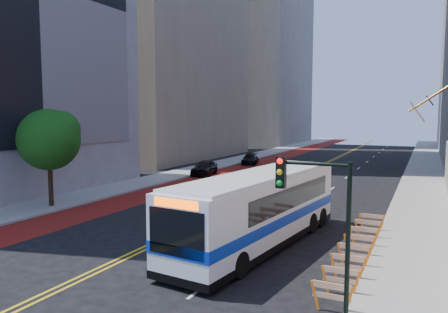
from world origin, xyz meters
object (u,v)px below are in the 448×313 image
car_b (288,168)px  car_c (250,159)px  street_tree (50,137)px  traffic_signal (317,210)px  transit_bus (261,208)px  car_a (204,168)px

car_b → car_c: 10.01m
street_tree → traffic_signal: (20.66, -9.55, -1.19)m
traffic_signal → car_b: (-10.91, 33.21, -3.05)m
street_tree → transit_bus: 16.57m
car_b → car_c: car_b is taller
car_a → car_b: bearing=21.3°
street_tree → car_a: (1.94, 19.03, -4.11)m
traffic_signal → car_a: 34.29m
street_tree → traffic_signal: size_ratio=1.32×
car_a → car_b: 9.07m
street_tree → car_b: size_ratio=1.65×
car_a → car_c: car_a is taller
transit_bus → car_a: size_ratio=2.84×
traffic_signal → car_a: bearing=123.2°
transit_bus → car_b: transit_bus is taller
traffic_signal → car_b: bearing=108.2°
car_a → street_tree: bearing=-105.2°
transit_bus → car_c: (-13.58, 32.72, -1.22)m
street_tree → traffic_signal: 22.79m
car_c → car_a: bearing=-107.3°
transit_bus → car_c: bearing=119.3°
street_tree → car_c: bearing=85.2°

